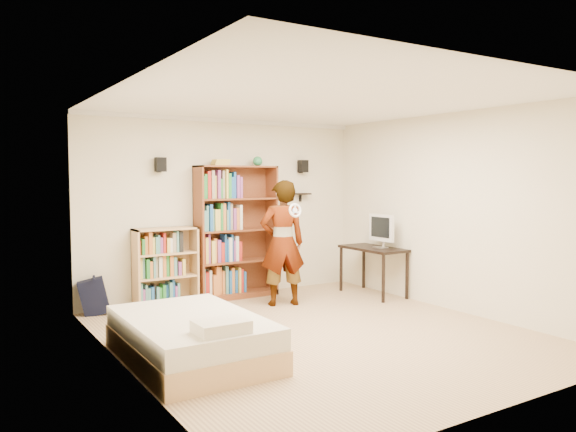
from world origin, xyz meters
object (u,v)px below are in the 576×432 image
object	(u,v)px
tall_bookshelf	(237,232)
computer_desk	(373,271)
daybed	(191,332)
low_bookshelf	(166,267)
person	(282,243)

from	to	relation	value
tall_bookshelf	computer_desk	xyz separation A→B (m)	(1.87, -0.97, -0.63)
tall_bookshelf	daybed	xyz separation A→B (m)	(-1.71, -2.39, -0.72)
low_bookshelf	computer_desk	distance (m)	3.14
tall_bookshelf	person	distance (m)	0.88
tall_bookshelf	low_bookshelf	bearing A→B (deg)	179.11
low_bookshelf	person	bearing A→B (deg)	-30.27
tall_bookshelf	person	size ratio (longest dim) A/B	1.12
low_bookshelf	daybed	bearing A→B (deg)	-103.98
low_bookshelf	tall_bookshelf	bearing A→B (deg)	-0.89
person	daybed	bearing A→B (deg)	53.47
low_bookshelf	daybed	size ratio (longest dim) A/B	0.59
tall_bookshelf	daybed	bearing A→B (deg)	-125.60
tall_bookshelf	computer_desk	world-z (taller)	tall_bookshelf
low_bookshelf	daybed	distance (m)	2.50
person	tall_bookshelf	bearing A→B (deg)	-53.25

